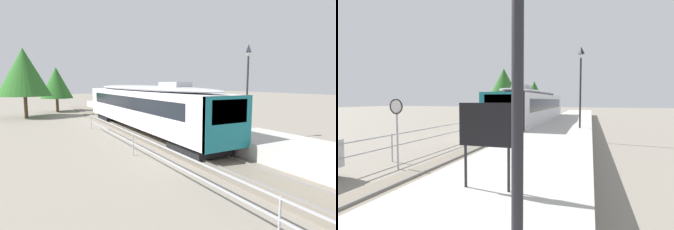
{
  "view_description": "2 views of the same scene",
  "coord_description": "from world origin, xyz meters",
  "views": [
    {
      "loc": [
        -8.43,
        8.21,
        3.85
      ],
      "look_at": [
        -1.0,
        21.32,
        2.0
      ],
      "focal_mm": 28.39,
      "sensor_mm": 36.0,
      "label": 1
    },
    {
      "loc": [
        5.11,
        2.48,
        2.76
      ],
      "look_at": [
        0.0,
        18.32,
        1.8
      ],
      "focal_mm": 28.21,
      "sensor_mm": 36.0,
      "label": 2
    }
  ],
  "objects": [
    {
      "name": "station_platform",
      "position": [
        3.25,
        22.0,
        0.45
      ],
      "size": [
        3.9,
        60.0,
        0.9
      ],
      "primitive_type": "cube",
      "color": "#B7B5AD",
      "rests_on": "ground"
    },
    {
      "name": "tree_behind_station_far",
      "position": [
        -3.93,
        45.77,
        3.81
      ],
      "size": [
        4.06,
        4.06,
        5.85
      ],
      "color": "brown",
      "rests_on": "ground"
    },
    {
      "name": "track_rails",
      "position": [
        0.0,
        22.0,
        0.03
      ],
      "size": [
        3.2,
        60.0,
        0.14
      ],
      "color": "slate",
      "rests_on": "ground"
    },
    {
      "name": "ground_plane",
      "position": [
        -3.0,
        22.0,
        0.0
      ],
      "size": [
        160.0,
        160.0,
        0.0
      ],
      "primitive_type": "plane",
      "color": "gray"
    },
    {
      "name": "platform_lamp_mid_platform",
      "position": [
        4.43,
        20.57,
        4.62
      ],
      "size": [
        0.34,
        0.34,
        5.35
      ],
      "color": "#232328",
      "rests_on": "station_platform"
    },
    {
      "name": "tree_behind_carpark",
      "position": [
        -7.71,
        41.12,
        4.97
      ],
      "size": [
        5.46,
        5.46,
        7.56
      ],
      "color": "brown",
      "rests_on": "ground"
    },
    {
      "name": "carpark_fence",
      "position": [
        -3.3,
        12.0,
        0.91
      ],
      "size": [
        0.06,
        36.06,
        1.25
      ],
      "color": "#9EA0A5",
      "rests_on": "ground"
    },
    {
      "name": "commuter_train",
      "position": [
        0.0,
        27.07,
        2.15
      ],
      "size": [
        2.82,
        19.73,
        3.74
      ],
      "color": "silver",
      "rests_on": "track_rails"
    }
  ]
}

